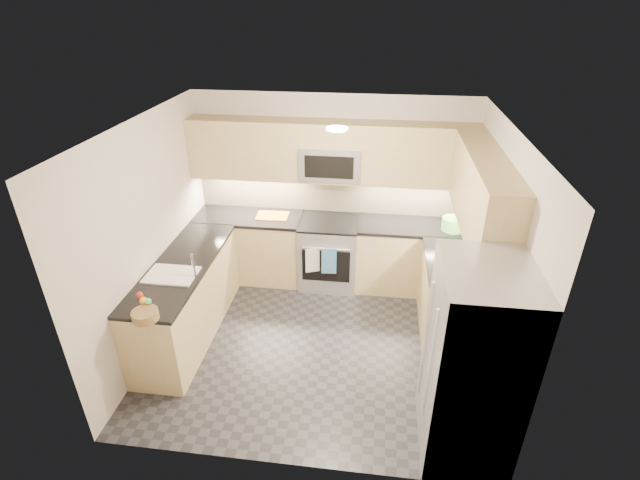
{
  "coord_description": "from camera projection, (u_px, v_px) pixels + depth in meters",
  "views": [
    {
      "loc": [
        0.58,
        -4.13,
        3.58
      ],
      "look_at": [
        0.0,
        0.35,
        1.15
      ],
      "focal_mm": 26.0,
      "sensor_mm": 36.0,
      "label": 1
    }
  ],
  "objects": [
    {
      "name": "utensil_bowl",
      "position": [
        453.0,
        224.0,
        5.78
      ],
      "size": [
        0.35,
        0.35,
        0.16
      ],
      "primitive_type": "cylinder",
      "rotation": [
        0.0,
        0.0,
        -0.32
      ],
      "color": "#68C353",
      "rests_on": "countertop_back_right"
    },
    {
      "name": "base_cab_back_right",
      "position": [
        410.0,
        258.0,
        6.17
      ],
      "size": [
        1.42,
        0.6,
        0.9
      ],
      "primitive_type": "cube",
      "color": "tan",
      "rests_on": "floor"
    },
    {
      "name": "ceiling",
      "position": [
        315.0,
        127.0,
        4.18
      ],
      "size": [
        3.6,
        3.2,
        0.02
      ],
      "primitive_type": "cube",
      "color": "beige",
      "rests_on": "wall_back"
    },
    {
      "name": "backsplash_right",
      "position": [
        486.0,
        242.0,
        4.99
      ],
      "size": [
        0.01,
        2.3,
        0.51
      ],
      "primitive_type": "cube",
      "color": "tan",
      "rests_on": "wall_right"
    },
    {
      "name": "wall_back",
      "position": [
        332.0,
        189.0,
        6.17
      ],
      "size": [
        3.6,
        0.02,
        2.5
      ],
      "primitive_type": "cube",
      "color": "#BDB2A5",
      "rests_on": "floor"
    },
    {
      "name": "countertop_back_left",
      "position": [
        248.0,
        217.0,
        6.19
      ],
      "size": [
        1.42,
        0.63,
        0.04
      ],
      "primitive_type": "cube",
      "color": "black",
      "rests_on": "base_cab_back_left"
    },
    {
      "name": "countertop_peninsula",
      "position": [
        181.0,
        265.0,
        5.1
      ],
      "size": [
        0.63,
        2.0,
        0.04
      ],
      "primitive_type": "cube",
      "color": "black",
      "rests_on": "base_cab_peninsula"
    },
    {
      "name": "fruit_pear",
      "position": [
        148.0,
        301.0,
        4.27
      ],
      "size": [
        0.06,
        0.06,
        0.06
      ],
      "primitive_type": "sphere",
      "color": "#54C45C",
      "rests_on": "fruit_basket"
    },
    {
      "name": "countertop_right",
      "position": [
        458.0,
        277.0,
        4.89
      ],
      "size": [
        0.63,
        1.7,
        0.04
      ],
      "primitive_type": "cube",
      "color": "black",
      "rests_on": "base_cab_right"
    },
    {
      "name": "upper_cab_right",
      "position": [
        482.0,
        193.0,
        4.56
      ],
      "size": [
        0.35,
        1.95,
        0.75
      ],
      "primitive_type": "cube",
      "color": "tan",
      "rests_on": "wall_right"
    },
    {
      "name": "base_cab_peninsula",
      "position": [
        187.0,
        300.0,
        5.32
      ],
      "size": [
        0.6,
        2.0,
        0.9
      ],
      "primitive_type": "cube",
      "color": "tan",
      "rests_on": "floor"
    },
    {
      "name": "oven_handle",
      "position": [
        326.0,
        249.0,
        5.83
      ],
      "size": [
        0.6,
        0.02,
        0.02
      ],
      "primitive_type": "cylinder",
      "rotation": [
        0.0,
        1.57,
        0.0
      ],
      "color": "#B2B5BA",
      "rests_on": "gas_range"
    },
    {
      "name": "range_cooktop",
      "position": [
        329.0,
        223.0,
        6.05
      ],
      "size": [
        0.76,
        0.65,
        0.03
      ],
      "primitive_type": "cube",
      "color": "black",
      "rests_on": "gas_range"
    },
    {
      "name": "upper_cab_back",
      "position": [
        331.0,
        152.0,
        5.75
      ],
      "size": [
        3.6,
        0.35,
        0.75
      ],
      "primitive_type": "cube",
      "color": "tan",
      "rests_on": "wall_back"
    },
    {
      "name": "refrigerator",
      "position": [
        473.0,
        364.0,
        3.77
      ],
      "size": [
        0.7,
        0.9,
        1.8
      ],
      "primitive_type": "cube",
      "color": "#ACAEB5",
      "rests_on": "floor"
    },
    {
      "name": "gas_range",
      "position": [
        329.0,
        253.0,
        6.27
      ],
      "size": [
        0.76,
        0.65,
        0.91
      ],
      "primitive_type": "cube",
      "color": "#A6A8AE",
      "rests_on": "floor"
    },
    {
      "name": "dish_towel_check",
      "position": [
        313.0,
        260.0,
        5.92
      ],
      "size": [
        0.18,
        0.08,
        0.34
      ],
      "primitive_type": "cube",
      "rotation": [
        0.0,
        0.0,
        0.36
      ],
      "color": "silver",
      "rests_on": "oven_handle"
    },
    {
      "name": "microwave_door",
      "position": [
        329.0,
        167.0,
        5.61
      ],
      "size": [
        0.6,
        0.01,
        0.28
      ],
      "primitive_type": "cube",
      "color": "black",
      "rests_on": "microwave"
    },
    {
      "name": "wall_front",
      "position": [
        286.0,
        353.0,
        3.38
      ],
      "size": [
        3.6,
        0.02,
        2.5
      ],
      "primitive_type": "cube",
      "color": "#BDB2A5",
      "rests_on": "floor"
    },
    {
      "name": "countertop_back_right",
      "position": [
        414.0,
        226.0,
        5.94
      ],
      "size": [
        1.42,
        0.63,
        0.04
      ],
      "primitive_type": "cube",
      "color": "black",
      "rests_on": "base_cab_back_right"
    },
    {
      "name": "base_cab_back_left",
      "position": [
        251.0,
        248.0,
        6.41
      ],
      "size": [
        1.42,
        0.6,
        0.9
      ],
      "primitive_type": "cube",
      "color": "tan",
      "rests_on": "floor"
    },
    {
      "name": "dish_towel_blue",
      "position": [
        329.0,
        261.0,
        5.89
      ],
      "size": [
        0.19,
        0.03,
        0.36
      ],
      "primitive_type": "cube",
      "rotation": [
        0.0,
        0.0,
        0.09
      ],
      "color": "teal",
      "rests_on": "oven_handle"
    },
    {
      "name": "sink_basin",
      "position": [
        172.0,
        280.0,
        4.9
      ],
      "size": [
        0.52,
        0.38,
        0.16
      ],
      "primitive_type": "cube",
      "color": "white",
      "rests_on": "base_cab_peninsula"
    },
    {
      "name": "cutting_board",
      "position": [
        272.0,
        216.0,
        6.16
      ],
      "size": [
        0.43,
        0.31,
        0.01
      ],
      "primitive_type": "cube",
      "rotation": [
        0.0,
        0.0,
        0.04
      ],
      "color": "orange",
      "rests_on": "countertop_back_left"
    },
    {
      "name": "fridge_handle_right",
      "position": [
        426.0,
        341.0,
        3.95
      ],
      "size": [
        0.02,
        0.02,
        1.2
      ],
      "primitive_type": "cylinder",
      "color": "#B2B5BA",
      "rests_on": "refrigerator"
    },
    {
      "name": "fruit_apple",
      "position": [
        140.0,
        295.0,
        4.36
      ],
      "size": [
        0.07,
        0.07,
        0.07
      ],
      "primitive_type": "sphere",
      "color": "#A72913",
      "rests_on": "fruit_basket"
    },
    {
      "name": "fruit_orange",
      "position": [
        144.0,
        301.0,
        4.29
      ],
      "size": [
        0.07,
        0.07,
        0.07
      ],
      "primitive_type": "sphere",
      "color": "#F9A01B",
      "rests_on": "fruit_basket"
    },
    {
      "name": "wall_right",
      "position": [
        496.0,
        259.0,
        4.57
      ],
      "size": [
        0.02,
        3.2,
        2.5
      ],
      "primitive_type": "cube",
      "color": "#BDB2A5",
      "rests_on": "floor"
    },
    {
      "name": "base_cab_right",
      "position": [
        452.0,
        312.0,
        5.12
      ],
      "size": [
        0.6,
        1.7,
        0.9
      ],
      "primitive_type": "cube",
      "color": "tan",
      "rests_on": "floor"
    },
    {
      "name": "faucet",
      "position": [
        194.0,
        266.0,
        4.78
      ],
      "size": [
        0.03,
        0.03,
        0.28
      ],
      "primitive_type": "cylinder",
      "color": "silver",
      "rests_on": "countertop_peninsula"
    },
    {
      "name": "fridge_handle_left",
      "position": [
        429.0,
        371.0,
        3.63
      ],
      "size": [
        0.02,
        0.02,
        1.2
      ],
      "primitive_type": "cylinder",
      "color": "#B2B5BA",
      "rests_on": "refrigerator"
    },
    {
      "name": "oven_door_glass",
      "position": [
        326.0,
        266.0,
        5.98
      ],
      "size": [
        0.62,
        0.02,
        0.45
      ],
      "primitive_type": "cube",
      "color": "black",
      "rests_on": "gas_range"
    },
    {
      "name": "wall_left",
      "position": [
        150.0,
        237.0,
        4.98
      ],
      "size": [
        0.02,
        3.2,
        2.5
      ],
      "primitive_type": "cube",
      "color": "#BDB2A5",
      "rests_on": "floor"
    },
    {
      "name": "fruit_basket",
      "position": [
        145.0,
        315.0,
        4.21
      ],
      "size": [
        0.3,
        0.3,
        0.09
      ],
      "primitive_type": "cylinder",
      "rotation": [
        0.0,
        0.0,
        0.29
      ],
      "color": "olive",
      "rests_on": "countertop_peninsula"
    },
    {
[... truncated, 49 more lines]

